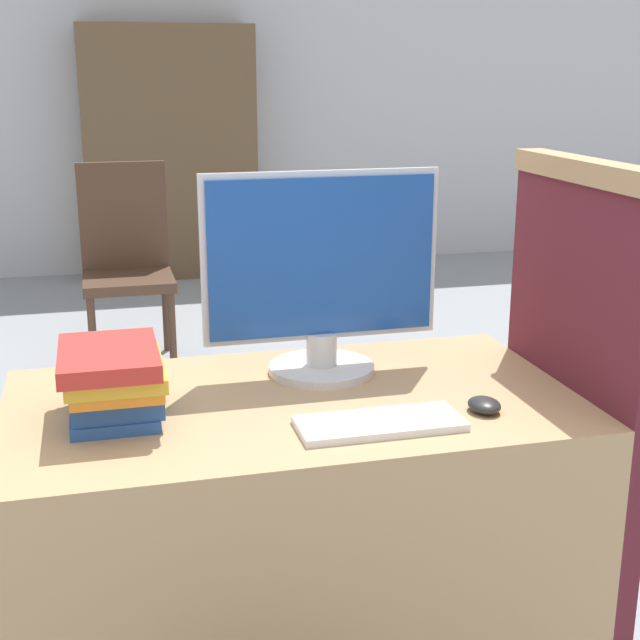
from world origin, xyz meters
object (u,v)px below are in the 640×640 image
at_px(keyboard, 380,424).
at_px(mouse, 484,405).
at_px(book_stack, 114,381).
at_px(monitor, 321,276).
at_px(far_chair, 126,256).

bearing_deg(keyboard, mouse, 6.16).
relative_size(keyboard, mouse, 4.06).
height_order(keyboard, book_stack, book_stack).
distance_m(keyboard, book_stack, 0.56).
bearing_deg(keyboard, monitor, 94.83).
relative_size(keyboard, book_stack, 1.24).
relative_size(mouse, book_stack, 0.31).
distance_m(book_stack, far_chair, 2.74).
distance_m(monitor, far_chair, 2.60).
distance_m(mouse, book_stack, 0.78).
height_order(mouse, book_stack, book_stack).
bearing_deg(mouse, book_stack, 168.65).
height_order(keyboard, far_chair, far_chair).
distance_m(keyboard, mouse, 0.24).
xyz_separation_m(keyboard, mouse, (0.24, 0.03, 0.01)).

